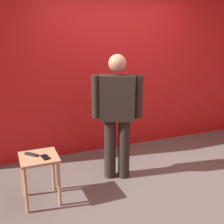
# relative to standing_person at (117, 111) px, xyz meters

# --- Properties ---
(ground_plane) EXTENTS (12.00, 12.00, 0.00)m
(ground_plane) POSITION_rel_standing_person_xyz_m (0.42, -0.58, -0.93)
(ground_plane) COLOR #59544F
(back_wall_red) EXTENTS (5.73, 0.12, 3.02)m
(back_wall_red) POSITION_rel_standing_person_xyz_m (0.42, 1.02, 0.58)
(back_wall_red) COLOR red
(back_wall_red) RESTS_ON ground_plane
(standing_person) EXTENTS (0.64, 0.38, 1.65)m
(standing_person) POSITION_rel_standing_person_xyz_m (0.00, 0.00, 0.00)
(standing_person) COLOR black
(standing_person) RESTS_ON ground_plane
(side_table) EXTENTS (0.42, 0.42, 0.57)m
(side_table) POSITION_rel_standing_person_xyz_m (-1.04, -0.20, -0.47)
(side_table) COLOR tan
(side_table) RESTS_ON ground_plane
(cell_phone) EXTENTS (0.10, 0.15, 0.01)m
(cell_phone) POSITION_rel_standing_person_xyz_m (-0.98, -0.26, -0.35)
(cell_phone) COLOR black
(cell_phone) RESTS_ON side_table
(tv_remote) EXTENTS (0.15, 0.15, 0.02)m
(tv_remote) POSITION_rel_standing_person_xyz_m (-1.11, -0.14, -0.35)
(tv_remote) COLOR black
(tv_remote) RESTS_ON side_table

